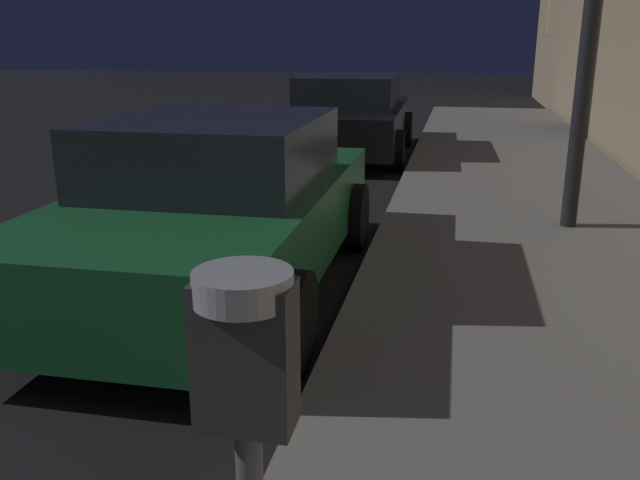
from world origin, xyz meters
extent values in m
cube|color=#333333|center=(4.39, -0.70, 1.44)|extent=(0.19, 0.11, 0.30)
cylinder|color=#999EA5|center=(4.39, -0.70, 1.58)|extent=(0.19, 0.19, 0.06)
cube|color=black|center=(4.34, -0.70, 1.48)|extent=(0.01, 0.08, 0.11)
cube|color=#19592D|center=(2.85, 3.21, 0.57)|extent=(1.90, 4.22, 0.64)
cube|color=#1E2328|center=(2.85, 3.25, 1.15)|extent=(1.66, 1.95, 0.56)
cylinder|color=black|center=(1.89, 4.50, 0.33)|extent=(0.22, 0.66, 0.66)
cylinder|color=black|center=(3.79, 4.52, 0.33)|extent=(0.22, 0.66, 0.66)
cylinder|color=black|center=(1.91, 1.90, 0.33)|extent=(0.22, 0.66, 0.66)
cylinder|color=black|center=(3.81, 1.91, 0.33)|extent=(0.22, 0.66, 0.66)
cube|color=black|center=(2.85, 10.04, 0.57)|extent=(1.96, 4.39, 0.64)
cube|color=#1E2328|center=(2.86, 9.83, 1.15)|extent=(1.68, 2.41, 0.56)
cylinder|color=black|center=(1.89, 11.36, 0.33)|extent=(0.24, 0.67, 0.66)
cylinder|color=black|center=(3.73, 11.41, 0.33)|extent=(0.24, 0.67, 0.66)
cylinder|color=black|center=(1.97, 8.67, 0.33)|extent=(0.24, 0.67, 0.66)
cylinder|color=black|center=(3.81, 8.73, 0.33)|extent=(0.24, 0.67, 0.66)
cube|color=#F2D17F|center=(7.32, 21.23, 2.73)|extent=(0.06, 0.90, 1.20)
camera|label=1|loc=(4.77, -1.80, 2.02)|focal=37.30mm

